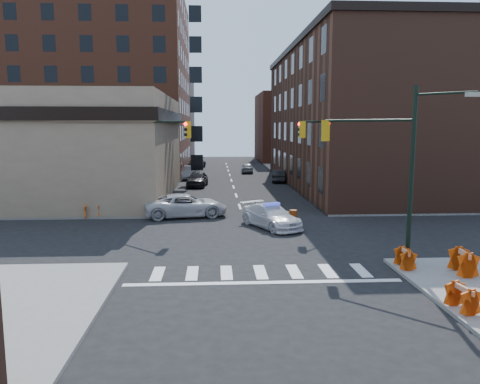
{
  "coord_description": "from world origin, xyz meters",
  "views": [
    {
      "loc": [
        -2.0,
        -26.6,
        6.42
      ],
      "look_at": [
        -0.37,
        2.88,
        2.2
      ],
      "focal_mm": 35.0,
      "sensor_mm": 36.0,
      "label": 1
    }
  ],
  "objects": [
    {
      "name": "signal_pole_se",
      "position": [
        6.04,
        -5.52,
        4.61
      ],
      "size": [
        5.4,
        5.27,
        8.0
      ],
      "rotation": [
        0.0,
        0.0,
        2.36
      ],
      "color": "black",
      "rests_on": "sidewalk_se"
    },
    {
      "name": "parked_car_wdeep",
      "position": [
        -4.62,
        43.91,
        0.79
      ],
      "size": [
        2.82,
        5.65,
        1.58
      ],
      "primitive_type": "imported",
      "rotation": [
        0.0,
        0.0,
        -0.12
      ],
      "color": "black",
      "rests_on": "ground"
    },
    {
      "name": "barrel_bank",
      "position": [
        -5.5,
        8.12,
        0.46
      ],
      "size": [
        0.6,
        0.6,
        0.92
      ],
      "primitive_type": "cylinder",
      "rotation": [
        0.0,
        0.0,
        -0.18
      ],
      "color": "#C95609",
      "rests_on": "ground"
    },
    {
      "name": "commercial_row_ne",
      "position": [
        13.0,
        22.5,
        7.0
      ],
      "size": [
        14.0,
        34.0,
        14.0
      ],
      "primitive_type": "cube",
      "color": "#532E21",
      "rests_on": "ground"
    },
    {
      "name": "ground",
      "position": [
        0.0,
        0.0,
        0.0
      ],
      "size": [
        140.0,
        140.0,
        0.0
      ],
      "primitive_type": "plane",
      "color": "black",
      "rests_on": "ground"
    },
    {
      "name": "parked_car_wnear",
      "position": [
        -3.79,
        22.7,
        0.81
      ],
      "size": [
        2.39,
        4.93,
        1.62
      ],
      "primitive_type": "imported",
      "rotation": [
        0.0,
        0.0,
        -0.1
      ],
      "color": "black",
      "rests_on": "ground"
    },
    {
      "name": "barrel_road",
      "position": [
        3.18,
        3.43,
        0.45
      ],
      "size": [
        0.62,
        0.62,
        0.89
      ],
      "primitive_type": "cylinder",
      "rotation": [
        0.0,
        0.0,
        0.27
      ],
      "color": "#C56009",
      "rests_on": "ground"
    },
    {
      "name": "pedestrian_a",
      "position": [
        -7.26,
        6.92,
        1.01
      ],
      "size": [
        0.72,
        0.57,
        1.72
      ],
      "primitive_type": "imported",
      "rotation": [
        0.0,
        0.0,
        -0.28
      ],
      "color": "black",
      "rests_on": "sidewalk_nw"
    },
    {
      "name": "filler_nw",
      "position": [
        -16.0,
        62.0,
        8.0
      ],
      "size": [
        20.0,
        18.0,
        16.0
      ],
      "primitive_type": "cube",
      "color": "brown",
      "rests_on": "ground"
    },
    {
      "name": "signal_pole_nw",
      "position": [
        -5.85,
        5.34,
        4.34
      ],
      "size": [
        3.58,
        3.67,
        8.0
      ],
      "rotation": [
        0.0,
        0.0,
        -0.79
      ],
      "color": "black",
      "rests_on": "sidewalk_nw"
    },
    {
      "name": "barricade_se_a",
      "position": [
        8.5,
        -8.0,
        0.66
      ],
      "size": [
        0.85,
        1.44,
        1.03
      ],
      "primitive_type": null,
      "rotation": [
        0.0,
        0.0,
        1.45
      ],
      "color": "#CF4F09",
      "rests_on": "sidewalk_se"
    },
    {
      "name": "pickup",
      "position": [
        -4.02,
        6.12,
        0.81
      ],
      "size": [
        6.21,
        3.69,
        1.62
      ],
      "primitive_type": "imported",
      "rotation": [
        0.0,
        0.0,
        1.75
      ],
      "color": "#BCBCC0",
      "rests_on": "ground"
    },
    {
      "name": "barricade_nw_a",
      "position": [
        -6.5,
        5.88,
        0.67
      ],
      "size": [
        1.49,
        0.96,
        1.03
      ],
      "primitive_type": null,
      "rotation": [
        0.0,
        0.0,
        -0.21
      ],
      "color": "#C64909",
      "rests_on": "sidewalk_nw"
    },
    {
      "name": "sidewalk_nw",
      "position": [
        -23.0,
        32.75,
        0.07
      ],
      "size": [
        34.0,
        54.5,
        0.15
      ],
      "primitive_type": "cube",
      "color": "gray",
      "rests_on": "ground"
    },
    {
      "name": "parked_car_efar",
      "position": [
        2.5,
        36.86,
        0.67
      ],
      "size": [
        1.78,
        4.02,
        1.34
      ],
      "primitive_type": "imported",
      "rotation": [
        0.0,
        0.0,
        3.09
      ],
      "color": "gray",
      "rests_on": "ground"
    },
    {
      "name": "barricade_se_d",
      "position": [
        6.4,
        -11.83,
        0.59
      ],
      "size": [
        0.72,
        1.23,
        0.88
      ],
      "primitive_type": null,
      "rotation": [
        0.0,
        0.0,
        1.69
      ],
      "color": "#D06A09",
      "rests_on": "sidewalk_se"
    },
    {
      "name": "parked_car_wfar",
      "position": [
        -4.81,
        29.72,
        0.79
      ],
      "size": [
        2.18,
        4.96,
        1.58
      ],
      "primitive_type": "imported",
      "rotation": [
        0.0,
        0.0,
        -0.11
      ],
      "color": "#9DA0A5",
      "rests_on": "ground"
    },
    {
      "name": "parked_car_enear",
      "position": [
        5.32,
        26.17,
        0.69
      ],
      "size": [
        1.95,
        4.32,
        1.38
      ],
      "primitive_type": "imported",
      "rotation": [
        0.0,
        0.0,
        3.02
      ],
      "color": "black",
      "rests_on": "ground"
    },
    {
      "name": "pedestrian_b",
      "position": [
        -12.41,
        6.95,
        1.05
      ],
      "size": [
        1.08,
        0.99,
        1.79
      ],
      "primitive_type": "imported",
      "rotation": [
        0.0,
        0.0,
        0.45
      ],
      "color": "black",
      "rests_on": "sidewalk_nw"
    },
    {
      "name": "pedestrian_c",
      "position": [
        -9.78,
        7.68,
        1.02
      ],
      "size": [
        1.01,
        1.03,
        1.74
      ],
      "primitive_type": "imported",
      "rotation": [
        0.0,
        0.0,
        0.81
      ],
      "color": "#222633",
      "rests_on": "sidewalk_nw"
    },
    {
      "name": "tree_ne_near",
      "position": [
        7.5,
        26.0,
        3.49
      ],
      "size": [
        3.0,
        3.0,
        4.85
      ],
      "color": "black",
      "rests_on": "sidewalk_ne"
    },
    {
      "name": "barricade_nw_b",
      "position": [
        -10.47,
        5.7,
        0.59
      ],
      "size": [
        1.28,
        0.85,
        0.88
      ],
      "primitive_type": null,
      "rotation": [
        0.0,
        0.0,
        0.24
      ],
      "color": "#C13909",
      "rests_on": "sidewalk_nw"
    },
    {
      "name": "barricade_se_b",
      "position": [
        6.4,
        -7.0,
        0.57
      ],
      "size": [
        0.64,
        1.15,
        0.84
      ],
      "primitive_type": null,
      "rotation": [
        0.0,
        0.0,
        1.5
      ],
      "color": "orange",
      "rests_on": "sidewalk_se"
    },
    {
      "name": "signal_pole_ne",
      "position": [
        5.84,
        5.35,
        4.34
      ],
      "size": [
        3.67,
        3.58,
        8.0
      ],
      "rotation": [
        0.0,
        0.0,
        -2.36
      ],
      "color": "black",
      "rests_on": "sidewalk_ne"
    },
    {
      "name": "bank_building",
      "position": [
        -17.0,
        16.5,
        4.5
      ],
      "size": [
        22.0,
        22.0,
        9.0
      ],
      "primitive_type": "cube",
      "color": "#8F7B5E",
      "rests_on": "ground"
    },
    {
      "name": "apartment_block",
      "position": [
        -18.5,
        40.0,
        12.0
      ],
      "size": [
        25.0,
        25.0,
        24.0
      ],
      "primitive_type": "cube",
      "color": "brown",
      "rests_on": "ground"
    },
    {
      "name": "sidewalk_ne",
      "position": [
        23.0,
        32.75,
        0.07
      ],
      "size": [
        34.0,
        54.5,
        0.15
      ],
      "primitive_type": "cube",
      "color": "gray",
      "rests_on": "ground"
    },
    {
      "name": "filler_ne",
      "position": [
        14.0,
        58.0,
        6.0
      ],
      "size": [
        16.0,
        16.0,
        12.0
      ],
      "primitive_type": "cube",
      "color": "brown",
      "rests_on": "ground"
    },
    {
      "name": "police_car",
      "position": [
        1.57,
        2.25,
        0.72
      ],
      "size": [
        4.04,
        5.33,
        1.44
      ],
      "primitive_type": "imported",
      "rotation": [
        0.0,
        0.0,
        0.47
      ],
      "color": "silver",
      "rests_on": "ground"
    },
    {
      "name": "tree_ne_far",
      "position": [
        7.5,
        34.0,
        3.49
      ],
      "size": [
        3.0,
        3.0,
        4.85
      ],
      "color": "black",
      "rests_on": "sidewalk_ne"
    }
  ]
}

